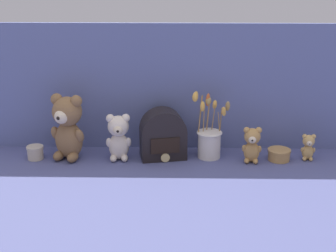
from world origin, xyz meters
TOP-DOWN VIEW (x-y plane):
  - ground_plane at (0.00, 0.00)m, footprint 4.00×4.00m
  - backdrop_wall at (0.00, 0.17)m, footprint 1.75×0.02m
  - teddy_bear_large at (-0.44, 0.02)m, footprint 0.16×0.15m
  - teddy_bear_medium at (-0.22, 0.02)m, footprint 0.11×0.11m
  - teddy_bear_small at (0.36, -0.00)m, footprint 0.09×0.08m
  - teddy_bear_tiny at (0.61, 0.03)m, footprint 0.06×0.06m
  - flower_vase at (0.18, 0.05)m, footprint 0.17×0.11m
  - vintage_radio at (-0.02, 0.04)m, footprint 0.21×0.15m
  - decorative_tin_tall at (0.49, 0.02)m, footprint 0.10×0.10m
  - decorative_tin_short at (-0.59, 0.01)m, footprint 0.07×0.07m

SIDE VIEW (x-z plane):
  - ground_plane at x=0.00m, z-range 0.00..0.00m
  - decorative_tin_tall at x=0.49m, z-range 0.00..0.05m
  - decorative_tin_short at x=-0.59m, z-range 0.00..0.06m
  - teddy_bear_tiny at x=0.61m, z-range 0.00..0.12m
  - teddy_bear_small at x=0.36m, z-range 0.00..0.16m
  - flower_vase at x=0.18m, z-range -0.06..0.24m
  - vintage_radio at x=-0.02m, z-range -0.01..0.21m
  - teddy_bear_medium at x=-0.22m, z-range 0.00..0.21m
  - teddy_bear_large at x=-0.44m, z-range 0.01..0.30m
  - backdrop_wall at x=0.00m, z-range 0.00..0.58m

